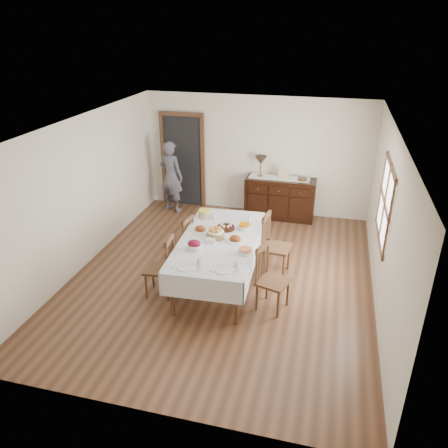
% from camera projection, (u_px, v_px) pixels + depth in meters
% --- Properties ---
extents(ground, '(6.00, 6.00, 0.00)m').
position_uv_depth(ground, '(223.00, 276.00, 7.55)').
color(ground, brown).
extents(room_shell, '(5.02, 6.02, 2.65)m').
position_uv_depth(room_shell, '(220.00, 178.00, 7.26)').
color(room_shell, white).
rests_on(room_shell, ground).
extents(dining_table, '(1.34, 2.46, 0.83)m').
position_uv_depth(dining_table, '(219.00, 244.00, 7.06)').
color(dining_table, silver).
rests_on(dining_table, ground).
extents(chair_left_near, '(0.46, 0.46, 1.03)m').
position_uv_depth(chair_left_near, '(162.00, 266.00, 6.85)').
color(chair_left_near, '#51321D').
rests_on(chair_left_near, ground).
extents(chair_left_far, '(0.47, 0.47, 0.99)m').
position_uv_depth(chair_left_far, '(182.00, 242.00, 7.62)').
color(chair_left_far, '#51321D').
rests_on(chair_left_far, ground).
extents(chair_right_near, '(0.54, 0.54, 1.05)m').
position_uv_depth(chair_right_near, '(270.00, 277.00, 6.53)').
color(chair_right_near, '#51321D').
rests_on(chair_right_near, ground).
extents(chair_right_far, '(0.51, 0.51, 1.08)m').
position_uv_depth(chair_right_far, '(274.00, 244.00, 7.46)').
color(chair_right_far, '#51321D').
rests_on(chair_right_far, ground).
extents(sideboard, '(1.51, 0.55, 0.91)m').
position_uv_depth(sideboard, '(280.00, 198.00, 9.61)').
color(sideboard, black).
rests_on(sideboard, ground).
extents(person, '(0.62, 0.49, 1.73)m').
position_uv_depth(person, '(171.00, 174.00, 9.82)').
color(person, '#54535F').
rests_on(person, ground).
extents(bread_basket, '(0.29, 0.29, 0.18)m').
position_uv_depth(bread_basket, '(215.00, 233.00, 7.02)').
color(bread_basket, olive).
rests_on(bread_basket, dining_table).
extents(egg_basket, '(0.29, 0.29, 0.11)m').
position_uv_depth(egg_basket, '(226.00, 227.00, 7.33)').
color(egg_basket, black).
rests_on(egg_basket, dining_table).
extents(ham_platter_a, '(0.31, 0.31, 0.11)m').
position_uv_depth(ham_platter_a, '(200.00, 229.00, 7.27)').
color(ham_platter_a, silver).
rests_on(ham_platter_a, dining_table).
extents(ham_platter_b, '(0.31, 0.31, 0.11)m').
position_uv_depth(ham_platter_b, '(235.00, 239.00, 6.95)').
color(ham_platter_b, silver).
rests_on(ham_platter_b, dining_table).
extents(beet_bowl, '(0.22, 0.22, 0.15)m').
position_uv_depth(beet_bowl, '(194.00, 245.00, 6.68)').
color(beet_bowl, silver).
rests_on(beet_bowl, dining_table).
extents(carrot_bowl, '(0.22, 0.22, 0.10)m').
position_uv_depth(carrot_bowl, '(244.00, 227.00, 7.33)').
color(carrot_bowl, silver).
rests_on(carrot_bowl, dining_table).
extents(pineapple_bowl, '(0.21, 0.21, 0.15)m').
position_uv_depth(pineapple_bowl, '(204.00, 214.00, 7.74)').
color(pineapple_bowl, tan).
rests_on(pineapple_bowl, dining_table).
extents(casserole_dish, '(0.21, 0.21, 0.08)m').
position_uv_depth(casserole_dish, '(245.00, 251.00, 6.57)').
color(casserole_dish, silver).
rests_on(casserole_dish, dining_table).
extents(butter_dish, '(0.14, 0.10, 0.07)m').
position_uv_depth(butter_dish, '(211.00, 240.00, 6.89)').
color(butter_dish, silver).
rests_on(butter_dish, dining_table).
extents(setting_left, '(0.43, 0.31, 0.10)m').
position_uv_depth(setting_left, '(190.00, 265.00, 6.23)').
color(setting_left, silver).
rests_on(setting_left, dining_table).
extents(setting_right, '(0.43, 0.31, 0.10)m').
position_uv_depth(setting_right, '(228.00, 268.00, 6.17)').
color(setting_right, silver).
rests_on(setting_right, dining_table).
extents(glass_far_a, '(0.06, 0.06, 0.10)m').
position_uv_depth(glass_far_a, '(214.00, 216.00, 7.69)').
color(glass_far_a, silver).
rests_on(glass_far_a, dining_table).
extents(glass_far_b, '(0.06, 0.06, 0.11)m').
position_uv_depth(glass_far_b, '(249.00, 217.00, 7.67)').
color(glass_far_b, silver).
rests_on(glass_far_b, dining_table).
extents(runner, '(1.30, 0.35, 0.01)m').
position_uv_depth(runner, '(279.00, 178.00, 9.46)').
color(runner, white).
rests_on(runner, sideboard).
extents(table_lamp, '(0.26, 0.26, 0.46)m').
position_uv_depth(table_lamp, '(261.00, 161.00, 9.40)').
color(table_lamp, brown).
rests_on(table_lamp, sideboard).
extents(picture_frame, '(0.22, 0.08, 0.28)m').
position_uv_depth(picture_frame, '(284.00, 174.00, 9.27)').
color(picture_frame, '#C4B68B').
rests_on(picture_frame, sideboard).
extents(deco_bowl, '(0.20, 0.20, 0.06)m').
position_uv_depth(deco_bowl, '(302.00, 179.00, 9.29)').
color(deco_bowl, '#51321D').
rests_on(deco_bowl, sideboard).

